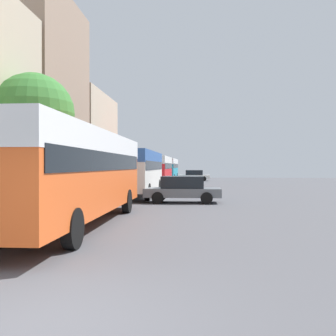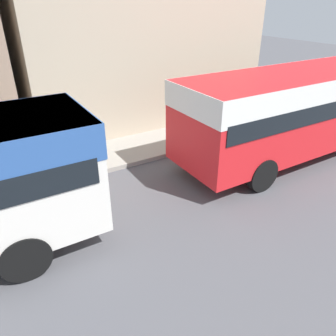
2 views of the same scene
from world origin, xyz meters
TOP-DOWN VIEW (x-y plane):
  - ground_plane at (0.00, 0.00)m, footprint 120.00×120.00m
  - building_far_terrace at (-8.91, 19.77)m, footprint 5.43×8.53m
  - building_end_row at (-9.36, 29.38)m, footprint 6.32×9.86m
  - bus_lead at (-2.00, 7.84)m, footprint 2.55×11.29m
  - bus_following at (-1.88, 20.00)m, footprint 2.56×9.55m
  - bus_third_in_line at (-1.93, 32.18)m, footprint 2.63×9.16m
  - bus_rear at (-1.95, 46.07)m, footprint 2.50×11.06m
  - car_crossing at (1.33, 16.01)m, footprint 4.14×1.83m
  - car_far_curb at (1.74, 46.01)m, footprint 4.11×1.94m
  - pedestrian_near_curb at (-4.72, 33.07)m, footprint 0.32×0.32m
  - street_tree at (-5.21, 11.90)m, footprint 3.59×3.59m

SIDE VIEW (x-z plane):
  - ground_plane at x=0.00m, z-range 0.00..0.00m
  - car_crossing at x=1.33m, z-range 0.03..1.47m
  - car_far_curb at x=1.74m, z-range 0.03..1.48m
  - pedestrian_near_curb at x=-4.72m, z-range 0.19..1.99m
  - bus_third_in_line at x=-1.93m, z-range 0.44..3.36m
  - bus_following at x=-1.88m, z-range 0.45..3.40m
  - bus_rear at x=-1.95m, z-range 0.45..3.42m
  - bus_lead at x=-2.00m, z-range 0.47..3.61m
  - building_end_row at x=-9.36m, z-range 0.00..8.58m
  - street_tree at x=-5.21m, z-range 1.34..7.36m
  - building_far_terrace at x=-8.91m, z-range 0.00..13.14m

